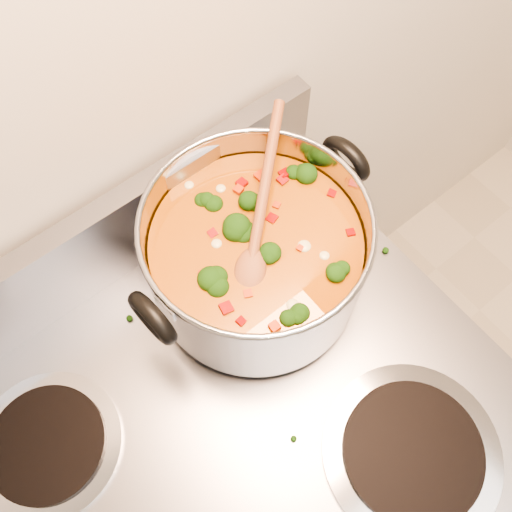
# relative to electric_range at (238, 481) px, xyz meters

# --- Properties ---
(electric_range) EXTENTS (0.76, 0.69, 1.08)m
(electric_range) POSITION_rel_electric_range_xyz_m (0.00, 0.00, 0.00)
(electric_range) COLOR gray
(electric_range) RESTS_ON ground
(stockpot) EXTENTS (0.35, 0.30, 0.18)m
(stockpot) POSITION_rel_electric_range_xyz_m (0.17, 0.16, 0.55)
(stockpot) COLOR #A1A1A9
(stockpot) RESTS_ON electric_range
(wooden_spoon) EXTENTS (0.22, 0.19, 0.09)m
(wooden_spoon) POSITION_rel_electric_range_xyz_m (0.18, 0.17, 0.60)
(wooden_spoon) COLOR brown
(wooden_spoon) RESTS_ON stockpot
(cooktop_crumbs) EXTENTS (0.33, 0.30, 0.01)m
(cooktop_crumbs) POSITION_rel_electric_range_xyz_m (0.26, 0.21, 0.46)
(cooktop_crumbs) COLOR black
(cooktop_crumbs) RESTS_ON electric_range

